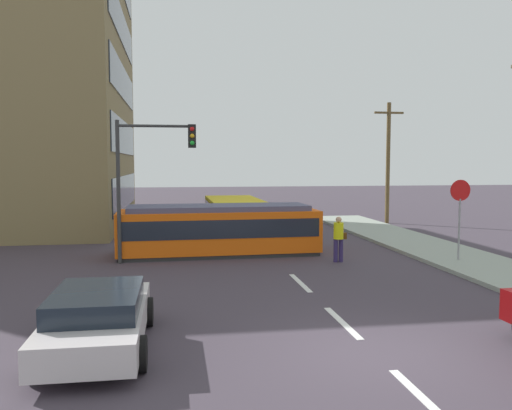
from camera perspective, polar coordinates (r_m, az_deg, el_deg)
The scene contains 14 objects.
ground_plane at distance 19.90m, azimuth 2.07°, elevation -5.89°, with size 120.00×120.00×0.00m, color #403742.
sidewalk_curb_right at distance 18.85m, azimuth 25.49°, elevation -6.71°, with size 3.20×36.00×0.14m, color #949E92.
lane_stripe_0 at distance 8.89m, azimuth 17.99°, elevation -19.62°, with size 0.16×2.40×0.01m, color silver.
lane_stripe_1 at distance 12.36m, azimuth 9.36°, elevation -12.48°, with size 0.16×2.40×0.01m, color silver.
lane_stripe_2 at distance 16.08m, azimuth 4.83°, elevation -8.42°, with size 0.16×2.40×0.01m, color silver.
lane_stripe_3 at distance 27.11m, azimuth -0.93°, elevation -3.07°, with size 0.16×2.40×0.01m, color silver.
lane_stripe_4 at distance 33.02m, azimuth -2.39°, elevation -1.69°, with size 0.16×2.40×0.01m, color silver.
streetcar_tram at distance 20.85m, azimuth -4.09°, elevation -2.61°, with size 7.88×2.73×1.96m.
city_bus at distance 26.48m, azimuth -2.41°, elevation -0.98°, with size 2.61×5.55×1.82m.
pedestrian_crossing at distance 19.40m, azimuth 8.97°, elevation -3.39°, with size 0.51×0.36×1.67m.
parked_sedan_near at distance 10.85m, azimuth -16.78°, elevation -11.64°, with size 1.98×4.36×1.19m.
stop_sign at distance 20.19m, azimuth 21.29°, elevation 0.23°, with size 0.76×0.07×2.88m.
traffic_light_mast at distance 19.23m, azimuth -11.51°, elevation 4.43°, with size 2.84×0.33×5.14m.
utility_pole_mid at distance 32.38m, azimuth 14.16°, elevation 4.73°, with size 1.80×0.24×7.19m.
Camera 1 is at (-3.76, -9.21, 3.62)m, focal length 36.79 mm.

